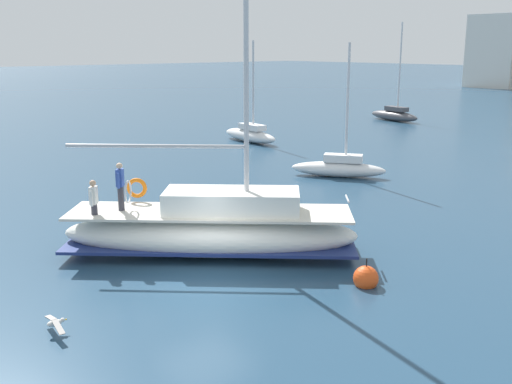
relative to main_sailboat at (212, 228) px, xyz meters
The scene contains 7 objects.
ground_plane 2.78m from the main_sailboat, 42.37° to the right, with size 400.00×400.00×0.00m, color navy.
main_sailboat is the anchor object (origin of this frame).
moored_sloop_far 39.28m from the main_sailboat, 117.40° to the left, with size 5.83×2.26×8.81m.
moored_catamaran 13.46m from the main_sailboat, 113.15° to the left, with size 4.72×3.77×6.87m.
moored_cutter_right 24.02m from the main_sailboat, 136.17° to the left, with size 5.73×1.77×7.08m.
seagull 6.55m from the main_sailboat, 72.29° to the right, with size 1.21×0.48×0.18m.
mooring_buoy 5.31m from the main_sailboat, 18.64° to the left, with size 0.73×0.73×0.97m.
Camera 1 is at (13.00, -9.52, 6.66)m, focal length 42.07 mm.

